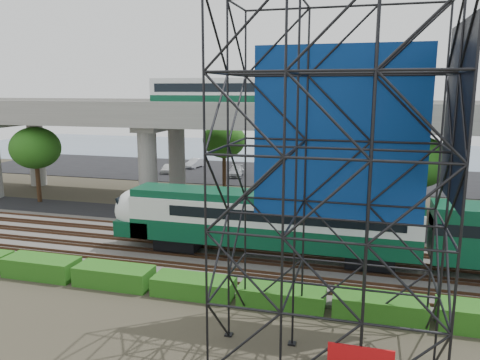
% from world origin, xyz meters
% --- Properties ---
extents(ground, '(140.00, 140.00, 0.00)m').
position_xyz_m(ground, '(0.00, 0.00, 0.00)').
color(ground, '#474233').
rests_on(ground, ground).
extents(ballast_bed, '(90.00, 12.00, 0.20)m').
position_xyz_m(ballast_bed, '(0.00, 2.00, 0.10)').
color(ballast_bed, slate).
rests_on(ballast_bed, ground).
extents(service_road, '(90.00, 5.00, 0.08)m').
position_xyz_m(service_road, '(0.00, 10.50, 0.04)').
color(service_road, black).
rests_on(service_road, ground).
extents(parking_lot, '(90.00, 18.00, 0.08)m').
position_xyz_m(parking_lot, '(0.00, 34.00, 0.04)').
color(parking_lot, black).
rests_on(parking_lot, ground).
extents(harbor_water, '(140.00, 40.00, 0.03)m').
position_xyz_m(harbor_water, '(0.00, 56.00, 0.01)').
color(harbor_water, '#465F74').
rests_on(harbor_water, ground).
extents(rail_tracks, '(90.00, 9.52, 0.16)m').
position_xyz_m(rail_tracks, '(0.00, 2.00, 0.28)').
color(rail_tracks, '#472D1E').
rests_on(rail_tracks, ballast_bed).
extents(commuter_train, '(29.30, 3.06, 4.30)m').
position_xyz_m(commuter_train, '(6.12, 2.00, 2.88)').
color(commuter_train, black).
rests_on(commuter_train, rail_tracks).
extents(overpass, '(80.00, 12.00, 12.40)m').
position_xyz_m(overpass, '(-0.34, 16.00, 8.21)').
color(overpass, '#9E9B93').
rests_on(overpass, ground).
extents(scaffold_tower, '(9.36, 6.36, 15.00)m').
position_xyz_m(scaffold_tower, '(8.68, -7.98, 7.47)').
color(scaffold_tower, black).
rests_on(scaffold_tower, ground).
extents(hedge_strip, '(34.60, 1.80, 1.20)m').
position_xyz_m(hedge_strip, '(1.01, -4.30, 0.56)').
color(hedge_strip, '#1C5212').
rests_on(hedge_strip, ground).
extents(trees, '(40.94, 16.94, 7.69)m').
position_xyz_m(trees, '(-4.67, 16.17, 5.57)').
color(trees, '#382314').
rests_on(trees, ground).
extents(suv, '(5.20, 3.74, 1.31)m').
position_xyz_m(suv, '(-6.59, 11.13, 0.74)').
color(suv, black).
rests_on(suv, service_road).
extents(parked_cars, '(35.39, 9.90, 1.31)m').
position_xyz_m(parked_cars, '(0.36, 33.65, 0.70)').
color(parked_cars, silver).
rests_on(parked_cars, parking_lot).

